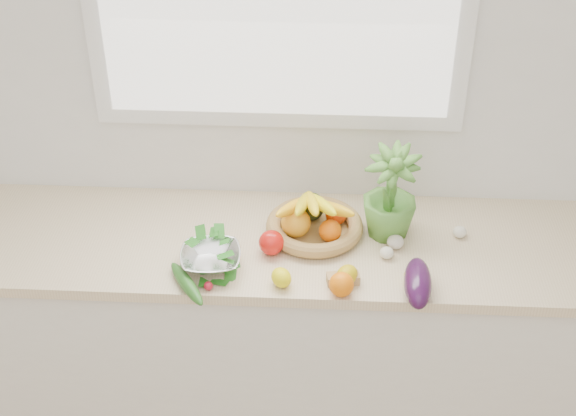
# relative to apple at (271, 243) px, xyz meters

# --- Properties ---
(back_wall) EXTENTS (4.50, 0.02, 2.70)m
(back_wall) POSITION_rel_apple_xyz_m (0.00, 0.38, 0.41)
(back_wall) COLOR white
(back_wall) RESTS_ON ground
(counter_cabinet) EXTENTS (2.20, 0.58, 0.86)m
(counter_cabinet) POSITION_rel_apple_xyz_m (0.00, 0.08, -0.51)
(counter_cabinet) COLOR silver
(counter_cabinet) RESTS_ON ground
(countertop) EXTENTS (2.24, 0.62, 0.04)m
(countertop) POSITION_rel_apple_xyz_m (0.00, 0.08, -0.06)
(countertop) COLOR beige
(countertop) RESTS_ON counter_cabinet
(orange_loose) EXTENTS (0.10, 0.10, 0.08)m
(orange_loose) POSITION_rel_apple_xyz_m (0.24, -0.20, -0.00)
(orange_loose) COLOR orange
(orange_loose) RESTS_ON countertop
(lemon_a) EXTENTS (0.09, 0.10, 0.06)m
(lemon_a) POSITION_rel_apple_xyz_m (0.04, -0.17, -0.01)
(lemon_a) COLOR yellow
(lemon_a) RESTS_ON countertop
(lemon_b) EXTENTS (0.10, 0.10, 0.07)m
(lemon_b) POSITION_rel_apple_xyz_m (0.26, -0.15, -0.01)
(lemon_b) COLOR gold
(lemon_b) RESTS_ON countertop
(lemon_c) EXTENTS (0.09, 0.09, 0.06)m
(lemon_c) POSITION_rel_apple_xyz_m (0.47, -0.14, -0.01)
(lemon_c) COLOR #D8C10B
(lemon_c) RESTS_ON countertop
(apple) EXTENTS (0.11, 0.11, 0.09)m
(apple) POSITION_rel_apple_xyz_m (0.00, 0.00, 0.00)
(apple) COLOR red
(apple) RESTS_ON countertop
(ginger) EXTENTS (0.11, 0.06, 0.03)m
(ginger) POSITION_rel_apple_xyz_m (0.24, -0.15, -0.03)
(ginger) COLOR tan
(ginger) RESTS_ON countertop
(garlic_a) EXTENTS (0.06, 0.06, 0.05)m
(garlic_a) POSITION_rel_apple_xyz_m (0.43, 0.05, -0.02)
(garlic_a) COLOR beige
(garlic_a) RESTS_ON countertop
(garlic_b) EXTENTS (0.06, 0.06, 0.04)m
(garlic_b) POSITION_rel_apple_xyz_m (0.66, 0.13, -0.02)
(garlic_b) COLOR silver
(garlic_b) RESTS_ON countertop
(garlic_c) EXTENTS (0.06, 0.06, 0.04)m
(garlic_c) POSITION_rel_apple_xyz_m (0.39, -0.01, -0.02)
(garlic_c) COLOR white
(garlic_c) RESTS_ON countertop
(eggplant) EXTENTS (0.10, 0.24, 0.09)m
(eggplant) POSITION_rel_apple_xyz_m (0.48, -0.19, 0.00)
(eggplant) COLOR #2E0D32
(eggplant) RESTS_ON countertop
(cucumber) EXTENTS (0.16, 0.23, 0.04)m
(cucumber) POSITION_rel_apple_xyz_m (-0.26, -0.20, -0.02)
(cucumber) COLOR #275E1B
(cucumber) RESTS_ON countertop
(radish) EXTENTS (0.04, 0.04, 0.03)m
(radish) POSITION_rel_apple_xyz_m (-0.19, -0.20, -0.03)
(radish) COLOR red
(radish) RESTS_ON countertop
(potted_herb) EXTENTS (0.24, 0.24, 0.34)m
(potted_herb) POSITION_rel_apple_xyz_m (0.40, 0.14, 0.13)
(potted_herb) COLOR #4E8A32
(potted_herb) RESTS_ON countertop
(fruit_basket) EXTENTS (0.39, 0.39, 0.18)m
(fruit_basket) POSITION_rel_apple_xyz_m (0.14, 0.12, 0.01)
(fruit_basket) COLOR #A8804A
(fruit_basket) RESTS_ON countertop
(colander_with_spinach) EXTENTS (0.22, 0.22, 0.11)m
(colander_with_spinach) POSITION_rel_apple_xyz_m (-0.20, -0.09, 0.01)
(colander_with_spinach) COLOR white
(colander_with_spinach) RESTS_ON countertop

